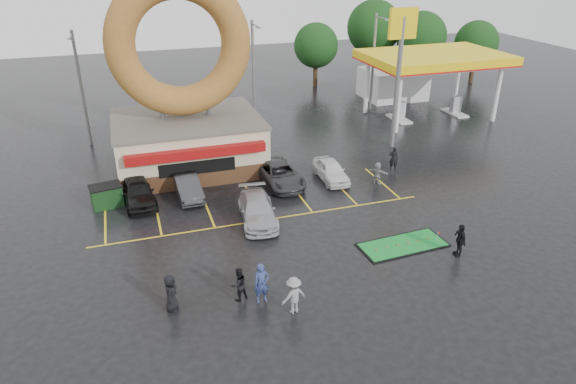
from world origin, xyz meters
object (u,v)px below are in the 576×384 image
object	(u,v)px
streetlight_right	(374,60)
car_black	(138,192)
dumpster	(107,196)
putting_green	(403,245)
car_silver	(257,210)
car_grey	(279,174)
streetlight_left	(81,86)
person_blue	(262,283)
car_white	(331,170)
car_dgrey	(187,187)
person_cameraman	(460,240)
gas_station	(415,71)
donut_shop	(185,107)
shell_sign	(400,53)
streetlight_mid	(254,71)

from	to	relation	value
streetlight_right	car_black	xyz separation A→B (m)	(-22.94, -13.92, -4.00)
dumpster	putting_green	size ratio (longest dim) A/B	0.37
car_silver	car_grey	world-z (taller)	car_grey
streetlight_left	person_blue	size ratio (longest dim) A/B	4.58
car_black	car_white	xyz separation A→B (m)	(12.81, -0.46, -0.10)
car_black	car_white	distance (m)	12.82
car_dgrey	person_cameraman	size ratio (longest dim) A/B	2.32
car_black	gas_station	bearing A→B (deg)	20.63
gas_station	dumpster	world-z (taller)	gas_station
putting_green	dumpster	bearing A→B (deg)	146.95
donut_shop	streetlight_left	distance (m)	9.87
streetlight_right	streetlight_left	bearing A→B (deg)	-175.60
streetlight_left	person_blue	distance (m)	25.35
car_grey	streetlight_right	bearing A→B (deg)	42.03
car_black	car_white	world-z (taller)	car_black
shell_sign	putting_green	distance (m)	16.88
car_dgrey	streetlight_mid	bearing A→B (deg)	55.65
gas_station	car_dgrey	bearing A→B (deg)	-151.54
donut_shop	person_blue	size ratio (longest dim) A/B	6.88
person_blue	putting_green	xyz separation A→B (m)	(8.52, 2.25, -0.94)
shell_sign	person_cameraman	bearing A→B (deg)	-106.05
donut_shop	car_black	size ratio (longest dim) A/B	2.93
donut_shop	streetlight_mid	xyz separation A→B (m)	(7.00, 7.95, 0.32)
person_blue	dumpster	bearing A→B (deg)	116.70
car_white	car_dgrey	bearing A→B (deg)	178.84
gas_station	car_dgrey	world-z (taller)	gas_station
streetlight_right	car_black	size ratio (longest dim) A/B	1.95
donut_shop	car_white	bearing A→B (deg)	-31.45
car_dgrey	person_cameraman	distance (m)	16.84
streetlight_mid	person_blue	xyz separation A→B (m)	(-6.20, -24.82, -3.80)
car_grey	dumpster	size ratio (longest dim) A/B	2.84
donut_shop	streetlight_left	world-z (taller)	donut_shop
gas_station	car_black	size ratio (longest dim) A/B	2.96
person_blue	car_silver	bearing A→B (deg)	74.61
car_white	dumpster	size ratio (longest dim) A/B	2.23
shell_sign	streetlight_right	distance (m)	10.68
shell_sign	person_cameraman	world-z (taller)	shell_sign
donut_shop	car_grey	distance (m)	8.18
gas_station	car_silver	bearing A→B (deg)	-139.52
car_silver	putting_green	bearing A→B (deg)	-30.31
gas_station	dumpster	bearing A→B (deg)	-156.12
putting_green	person_blue	bearing A→B (deg)	-165.20
car_dgrey	person_blue	xyz separation A→B (m)	(1.67, -11.90, 0.29)
gas_station	car_silver	world-z (taller)	gas_station
gas_station	car_silver	xyz separation A→B (m)	(-20.43, -17.44, -3.00)
person_blue	gas_station	bearing A→B (deg)	46.26
streetlight_left	person_cameraman	xyz separation A→B (m)	(18.59, -23.25, -3.88)
dumpster	putting_green	bearing A→B (deg)	-42.49
donut_shop	shell_sign	xyz separation A→B (m)	(16.00, -0.97, 2.91)
car_black	dumpster	distance (m)	1.88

